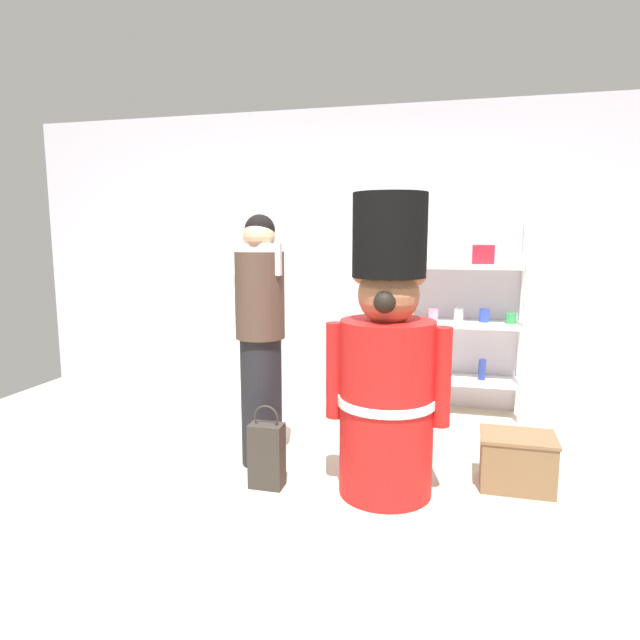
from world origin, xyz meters
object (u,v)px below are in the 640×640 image
at_px(teddy_bear_guard, 387,367).
at_px(person_shopper, 261,337).
at_px(display_crate, 517,461).
at_px(shopping_bag, 267,455).
at_px(merchandise_shelf, 446,317).

bearing_deg(teddy_bear_guard, person_shopper, 165.10).
distance_m(teddy_bear_guard, person_shopper, 0.89).
relative_size(person_shopper, display_crate, 3.74).
bearing_deg(shopping_bag, person_shopper, 114.68).
bearing_deg(merchandise_shelf, display_crate, -70.53).
relative_size(merchandise_shelf, teddy_bear_guard, 0.92).
height_order(merchandise_shelf, person_shopper, person_shopper).
bearing_deg(shopping_bag, display_crate, 14.36).
bearing_deg(display_crate, teddy_bear_guard, -160.52).
relative_size(person_shopper, shopping_bag, 3.21).
relative_size(merchandise_shelf, shopping_bag, 3.15).
bearing_deg(person_shopper, shopping_bag, -65.32).
xyz_separation_m(merchandise_shelf, person_shopper, (-1.13, -1.41, 0.03)).
bearing_deg(merchandise_shelf, shopping_bag, -119.27).
bearing_deg(person_shopper, teddy_bear_guard, -14.90).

